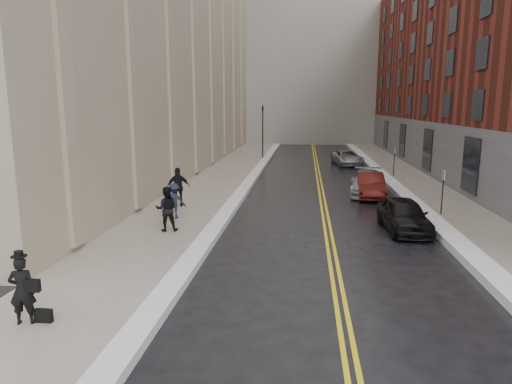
% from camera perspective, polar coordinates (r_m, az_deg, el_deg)
% --- Properties ---
extents(ground, '(160.00, 160.00, 0.00)m').
position_cam_1_polar(ground, '(14.73, 0.00, -9.83)').
color(ground, black).
rests_on(ground, ground).
extents(sidewalk_left, '(4.00, 64.00, 0.15)m').
position_cam_1_polar(sidewalk_left, '(30.73, -5.14, 1.17)').
color(sidewalk_left, gray).
rests_on(sidewalk_left, ground).
extents(sidewalk_right, '(3.00, 64.00, 0.15)m').
position_cam_1_polar(sidewalk_right, '(31.06, 20.09, 0.65)').
color(sidewalk_right, gray).
rests_on(sidewalk_right, ground).
extents(lane_stripe_a, '(0.12, 64.00, 0.01)m').
position_cam_1_polar(lane_stripe_a, '(30.17, 7.79, 0.79)').
color(lane_stripe_a, gold).
rests_on(lane_stripe_a, ground).
extents(lane_stripe_b, '(0.12, 64.00, 0.01)m').
position_cam_1_polar(lane_stripe_b, '(30.18, 8.25, 0.78)').
color(lane_stripe_b, gold).
rests_on(lane_stripe_b, ground).
extents(snow_ridge_left, '(0.70, 60.80, 0.26)m').
position_cam_1_polar(snow_ridge_left, '(30.36, -0.88, 1.19)').
color(snow_ridge_left, white).
rests_on(snow_ridge_left, ground).
extents(snow_ridge_right, '(0.85, 60.80, 0.30)m').
position_cam_1_polar(snow_ridge_right, '(30.66, 16.74, 0.87)').
color(snow_ridge_right, white).
rests_on(snow_ridge_right, ground).
extents(traffic_signal, '(0.18, 0.15, 5.20)m').
position_cam_1_polar(traffic_signal, '(43.95, 0.85, 8.04)').
color(traffic_signal, black).
rests_on(traffic_signal, ground).
extents(parking_sign_near, '(0.06, 0.35, 2.23)m').
position_cam_1_polar(parking_sign_near, '(22.96, 22.31, 0.36)').
color(parking_sign_near, black).
rests_on(parking_sign_near, ground).
extents(parking_sign_far, '(0.06, 0.35, 2.23)m').
position_cam_1_polar(parking_sign_far, '(34.52, 16.89, 3.95)').
color(parking_sign_far, black).
rests_on(parking_sign_far, ground).
extents(car_black, '(1.90, 4.17, 1.39)m').
position_cam_1_polar(car_black, '(20.00, 18.00, -2.74)').
color(car_black, black).
rests_on(car_black, ground).
extents(car_maroon, '(1.61, 4.26, 1.39)m').
position_cam_1_polar(car_maroon, '(26.81, 14.06, 0.81)').
color(car_maroon, '#42100B').
rests_on(car_maroon, ground).
extents(car_silver_near, '(2.53, 4.98, 1.39)m').
position_cam_1_polar(car_silver_near, '(27.65, 13.82, 1.12)').
color(car_silver_near, '#A0A2A7').
rests_on(car_silver_near, ground).
extents(car_silver_far, '(2.79, 4.94, 1.30)m').
position_cam_1_polar(car_silver_far, '(41.03, 11.37, 4.22)').
color(car_silver_far, '#999BA1').
rests_on(car_silver_far, ground).
extents(pedestrian_main, '(0.68, 0.54, 1.64)m').
position_cam_1_polar(pedestrian_main, '(12.09, -27.18, -10.87)').
color(pedestrian_main, black).
rests_on(pedestrian_main, sidewalk_left).
extents(pedestrian_a, '(1.02, 0.87, 1.83)m').
position_cam_1_polar(pedestrian_a, '(18.81, -11.11, -2.09)').
color(pedestrian_a, black).
rests_on(pedestrian_a, sidewalk_left).
extents(pedestrian_b, '(1.04, 0.60, 1.60)m').
position_cam_1_polar(pedestrian_b, '(20.87, -10.19, -1.09)').
color(pedestrian_b, black).
rests_on(pedestrian_b, sidewalk_left).
extents(pedestrian_c, '(1.25, 0.78, 1.98)m').
position_cam_1_polar(pedestrian_c, '(23.24, -9.67, 0.60)').
color(pedestrian_c, black).
rests_on(pedestrian_c, sidewalk_left).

